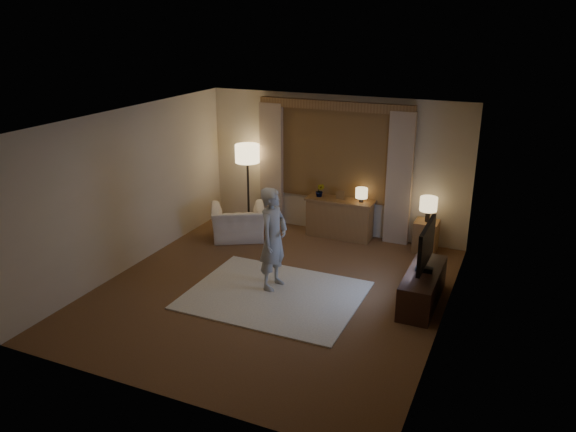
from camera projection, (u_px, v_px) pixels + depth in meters
The scene contains 13 objects.
room at pixel (285, 197), 8.49m from camera, with size 5.04×5.54×2.64m.
rug at pixel (274, 295), 8.34m from camera, with size 2.50×2.00×0.02m, color #EBE1C6.
sideboard at pixel (340, 219), 10.46m from camera, with size 1.20×0.40×0.70m, color brown.
picture_frame at pixel (340, 196), 10.31m from camera, with size 0.16×0.02×0.20m, color brown.
plant at pixel (320, 191), 10.44m from camera, with size 0.17×0.13×0.30m, color #999999.
table_lamp_sideboard at pixel (362, 194), 10.12m from camera, with size 0.22×0.22×0.30m.
floor_lamp at pixel (247, 158), 10.77m from camera, with size 0.47×0.47×1.61m.
armchair at pixel (238, 223), 10.38m from camera, with size 0.96×0.84×0.63m, color beige.
side_table at pixel (426, 236), 9.83m from camera, with size 0.40×0.40×0.56m, color brown.
table_lamp_side at pixel (428, 205), 9.63m from camera, with size 0.30×0.30×0.44m.
tv_stand at pixel (423, 287), 8.05m from camera, with size 0.45×1.40×0.50m, color black.
tv at pixel (426, 246), 7.84m from camera, with size 0.24×0.98×0.71m.
person at pixel (273, 239), 8.33m from camera, with size 0.57×0.38×1.57m, color #B0ACA2.
Camera 1 is at (3.30, -6.88, 3.92)m, focal length 35.00 mm.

